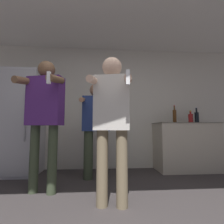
{
  "coord_description": "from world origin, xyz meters",
  "views": [
    {
      "loc": [
        -0.12,
        -1.01,
        0.8
      ],
      "look_at": [
        0.02,
        0.88,
        0.99
      ],
      "focal_mm": 28.0,
      "sensor_mm": 36.0,
      "label": 1
    }
  ],
  "objects_px": {
    "bottle_clear_vodka": "(175,116)",
    "person_spectator_back": "(96,124)",
    "person_man_side": "(45,110)",
    "bottle_red_label": "(191,118)",
    "refrigerator": "(20,122)",
    "person_woman_foreground": "(112,115)",
    "bottle_tall_gin": "(197,117)"
  },
  "relations": [
    {
      "from": "bottle_red_label",
      "to": "person_woman_foreground",
      "type": "bearing_deg",
      "value": -139.51
    },
    {
      "from": "bottle_clear_vodka",
      "to": "person_man_side",
      "type": "height_order",
      "value": "person_man_side"
    },
    {
      "from": "refrigerator",
      "to": "person_man_side",
      "type": "height_order",
      "value": "refrigerator"
    },
    {
      "from": "bottle_clear_vodka",
      "to": "person_man_side",
      "type": "relative_size",
      "value": 0.2
    },
    {
      "from": "bottle_clear_vodka",
      "to": "bottle_red_label",
      "type": "distance_m",
      "value": 0.33
    },
    {
      "from": "person_woman_foreground",
      "to": "bottle_clear_vodka",
      "type": "bearing_deg",
      "value": 46.7
    },
    {
      "from": "refrigerator",
      "to": "bottle_tall_gin",
      "type": "xyz_separation_m",
      "value": [
        3.39,
        -0.01,
        0.12
      ]
    },
    {
      "from": "bottle_clear_vodka",
      "to": "person_spectator_back",
      "type": "height_order",
      "value": "person_spectator_back"
    },
    {
      "from": "bottle_clear_vodka",
      "to": "bottle_red_label",
      "type": "relative_size",
      "value": 1.39
    },
    {
      "from": "refrigerator",
      "to": "bottle_red_label",
      "type": "height_order",
      "value": "refrigerator"
    },
    {
      "from": "person_woman_foreground",
      "to": "person_spectator_back",
      "type": "relative_size",
      "value": 1.02
    },
    {
      "from": "bottle_red_label",
      "to": "person_spectator_back",
      "type": "xyz_separation_m",
      "value": [
        -1.86,
        -0.4,
        -0.14
      ]
    },
    {
      "from": "person_woman_foreground",
      "to": "refrigerator",
      "type": "bearing_deg",
      "value": 137.79
    },
    {
      "from": "person_man_side",
      "to": "person_spectator_back",
      "type": "xyz_separation_m",
      "value": [
        0.67,
        0.59,
        -0.17
      ]
    },
    {
      "from": "bottle_clear_vodka",
      "to": "person_spectator_back",
      "type": "relative_size",
      "value": 0.22
    },
    {
      "from": "bottle_red_label",
      "to": "person_spectator_back",
      "type": "bearing_deg",
      "value": -167.99
    },
    {
      "from": "refrigerator",
      "to": "person_woman_foreground",
      "type": "bearing_deg",
      "value": -42.21
    },
    {
      "from": "refrigerator",
      "to": "bottle_clear_vodka",
      "type": "relative_size",
      "value": 5.36
    },
    {
      "from": "person_man_side",
      "to": "bottle_red_label",
      "type": "bearing_deg",
      "value": 21.22
    },
    {
      "from": "person_man_side",
      "to": "person_spectator_back",
      "type": "relative_size",
      "value": 1.09
    },
    {
      "from": "person_spectator_back",
      "to": "bottle_clear_vodka",
      "type": "bearing_deg",
      "value": 14.48
    },
    {
      "from": "refrigerator",
      "to": "bottle_tall_gin",
      "type": "relative_size",
      "value": 5.84
    },
    {
      "from": "person_woman_foreground",
      "to": "person_man_side",
      "type": "bearing_deg",
      "value": 152.16
    },
    {
      "from": "bottle_clear_vodka",
      "to": "person_woman_foreground",
      "type": "xyz_separation_m",
      "value": [
        -1.35,
        -1.43,
        -0.11
      ]
    },
    {
      "from": "person_man_side",
      "to": "person_woman_foreground",
      "type": "bearing_deg",
      "value": -27.84
    },
    {
      "from": "bottle_red_label",
      "to": "person_man_side",
      "type": "bearing_deg",
      "value": -158.78
    },
    {
      "from": "person_woman_foreground",
      "to": "person_spectator_back",
      "type": "bearing_deg",
      "value": 100.03
    },
    {
      "from": "bottle_red_label",
      "to": "bottle_clear_vodka",
      "type": "bearing_deg",
      "value": 180.0
    },
    {
      "from": "bottle_tall_gin",
      "to": "bottle_red_label",
      "type": "distance_m",
      "value": 0.13
    },
    {
      "from": "person_woman_foreground",
      "to": "person_spectator_back",
      "type": "height_order",
      "value": "person_woman_foreground"
    },
    {
      "from": "refrigerator",
      "to": "person_man_side",
      "type": "distance_m",
      "value": 1.24
    },
    {
      "from": "bottle_red_label",
      "to": "person_man_side",
      "type": "relative_size",
      "value": 0.15
    }
  ]
}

